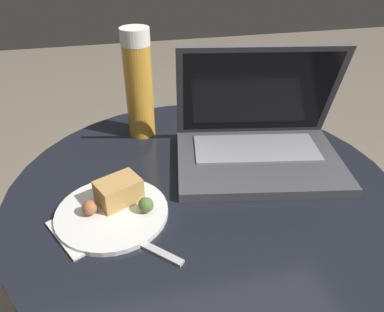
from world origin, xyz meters
The scene contains 6 objects.
table centered at (0.00, 0.00, 0.41)m, with size 0.73×0.73×0.55m.
napkin centered at (-0.19, -0.06, 0.55)m, with size 0.18×0.16×0.00m.
laptop centered at (0.13, 0.07, 0.60)m, with size 0.36×0.29×0.23m.
beer_glass centered at (-0.09, 0.23, 0.67)m, with size 0.06×0.06×0.24m.
snack_plate centered at (-0.17, -0.04, 0.57)m, with size 0.19×0.19×0.05m.
fork centered at (-0.16, -0.10, 0.56)m, with size 0.15×0.15×0.00m.
Camera 1 is at (-0.15, -0.55, 0.98)m, focal length 35.00 mm.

